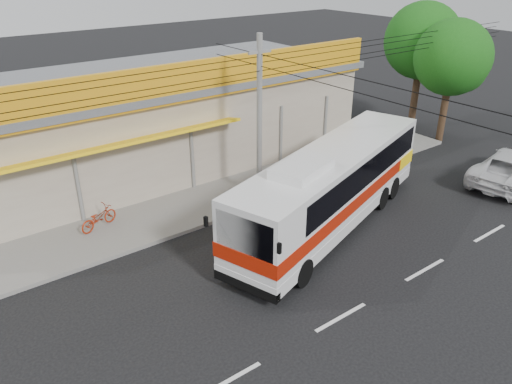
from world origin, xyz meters
The scene contains 9 objects.
ground centered at (0.00, 0.00, 0.00)m, with size 120.00×120.00×0.00m, color black.
sidewalk centered at (0.00, 6.00, 0.07)m, with size 30.00×3.20×0.15m, color slate.
lane_markings centered at (0.00, -2.50, 0.00)m, with size 50.00×0.12×0.01m, color silver, non-canonical shape.
storefront_building centered at (-0.01, 11.54, 2.30)m, with size 22.60×9.20×5.70m.
coach_bus centered at (3.67, 1.63, 1.84)m, with size 11.32×5.68×3.43m.
motorbike_red centered at (-3.72, 6.59, 0.57)m, with size 0.56×1.60×0.84m, color maroon.
utility_pole centered at (2.73, 5.02, 5.71)m, with size 34.00×14.00×6.93m.
tree_near centered at (15.44, 4.74, 4.49)m, with size 4.00×4.00×6.63m.
tree_far centered at (16.51, 7.44, 4.88)m, with size 4.35×4.35×7.22m.
Camera 1 is at (-8.92, -10.20, 9.66)m, focal length 35.00 mm.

